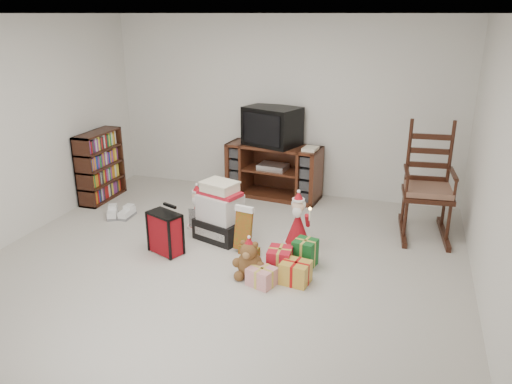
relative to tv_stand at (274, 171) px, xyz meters
The scene contains 13 objects.
room 2.40m from the tv_stand, 88.67° to the right, with size 5.01×5.01×2.51m.
tv_stand is the anchor object (origin of this frame).
bookshelf 2.44m from the tv_stand, 159.85° to the right, with size 0.27×0.80×0.97m.
rocking_chair 2.17m from the tv_stand, 17.67° to the right, with size 0.64×0.97×1.40m.
gift_pile 1.59m from the tv_stand, 97.11° to the right, with size 0.64×0.55×0.69m.
red_suitcase 2.20m from the tv_stand, 106.70° to the right, with size 0.41×0.32×0.55m.
stocking 1.83m from the tv_stand, 84.61° to the right, with size 0.25×0.11×0.54m, color #0E7F1D, non-canonical shape.
teddy_bear 2.37m from the tv_stand, 80.00° to the right, with size 0.26×0.23×0.39m.
santa_figurine 1.65m from the tv_stand, 64.69° to the right, with size 0.32×0.30×0.66m.
mrs_claus_figurine 1.50m from the tv_stand, 112.74° to the right, with size 0.28×0.26×0.57m.
sneaker_pair 2.20m from the tv_stand, 140.91° to the right, with size 0.38×0.32×0.10m.
gift_cluster 2.36m from the tv_stand, 70.90° to the right, with size 0.52×0.80×0.24m.
crt_television 0.65m from the tv_stand, 152.69° to the left, with size 0.85×0.73×0.53m.
Camera 1 is at (1.77, -4.31, 2.50)m, focal length 35.00 mm.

